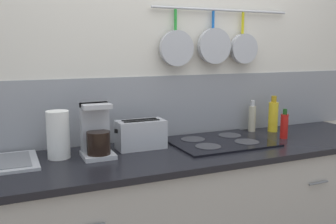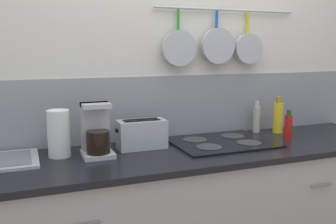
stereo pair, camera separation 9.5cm
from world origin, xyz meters
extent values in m
cube|color=silver|center=(0.00, 0.37, 1.30)|extent=(7.20, 0.06, 2.60)
cube|color=gray|center=(0.00, 0.36, 1.13)|extent=(7.20, 0.07, 0.40)
cylinder|color=#B7BABF|center=(0.38, 0.31, 1.75)|extent=(1.02, 0.02, 0.02)
cylinder|color=green|center=(0.04, 0.31, 1.68)|extent=(0.02, 0.02, 0.13)
cylinder|color=#B7BABF|center=(0.04, 0.29, 1.51)|extent=(0.22, 0.04, 0.22)
cylinder|color=#1959B2|center=(0.31, 0.31, 1.69)|extent=(0.02, 0.02, 0.11)
cylinder|color=#B7BABF|center=(0.31, 0.29, 1.52)|extent=(0.23, 0.04, 0.23)
cylinder|color=gold|center=(0.54, 0.31, 1.67)|extent=(0.02, 0.02, 0.14)
cylinder|color=#B7BABF|center=(0.54, 0.29, 1.50)|extent=(0.20, 0.04, 0.20)
cylinder|color=slate|center=(0.67, -0.32, 0.73)|extent=(0.14, 0.01, 0.01)
cube|color=black|center=(0.00, 0.00, 0.91)|extent=(2.71, 0.65, 0.03)
cylinder|color=white|center=(-0.72, 0.13, 1.06)|extent=(0.12, 0.12, 0.25)
cube|color=#B7BABF|center=(-0.53, 0.06, 0.94)|extent=(0.17, 0.18, 0.02)
cube|color=#B7BABF|center=(-0.53, 0.12, 1.07)|extent=(0.15, 0.06, 0.29)
cylinder|color=black|center=(-0.53, 0.04, 1.01)|extent=(0.12, 0.12, 0.12)
cube|color=#B7BABF|center=(-0.53, 0.08, 1.21)|extent=(0.15, 0.13, 0.02)
cube|color=#B7BABF|center=(-0.26, 0.14, 1.01)|extent=(0.28, 0.14, 0.17)
cube|color=black|center=(-0.26, 0.12, 1.10)|extent=(0.21, 0.02, 0.00)
cube|color=black|center=(-0.26, 0.17, 1.10)|extent=(0.21, 0.02, 0.00)
cube|color=black|center=(-0.41, 0.14, 1.05)|extent=(0.02, 0.02, 0.02)
cube|color=black|center=(0.23, 0.07, 0.94)|extent=(0.60, 0.48, 0.01)
cylinder|color=#38383D|center=(0.10, -0.02, 0.94)|extent=(0.15, 0.15, 0.00)
cylinder|color=#38383D|center=(0.37, -0.02, 0.94)|extent=(0.15, 0.15, 0.00)
cylinder|color=#38383D|center=(0.10, 0.17, 0.94)|extent=(0.15, 0.15, 0.00)
cylinder|color=#38383D|center=(0.37, 0.17, 0.94)|extent=(0.15, 0.15, 0.00)
cylinder|color=#BFB799|center=(0.61, 0.26, 1.02)|extent=(0.05, 0.05, 0.18)
cylinder|color=beige|center=(0.61, 0.26, 1.13)|extent=(0.03, 0.03, 0.04)
cylinder|color=red|center=(0.67, 0.00, 1.01)|extent=(0.05, 0.05, 0.16)
cylinder|color=#194C19|center=(0.67, 0.00, 1.11)|extent=(0.03, 0.03, 0.03)
cylinder|color=yellow|center=(0.74, 0.20, 1.03)|extent=(0.07, 0.07, 0.21)
cylinder|color=#B28C19|center=(0.74, 0.20, 1.16)|extent=(0.04, 0.04, 0.05)
camera|label=1|loc=(-0.97, -1.86, 1.50)|focal=40.00mm
camera|label=2|loc=(-0.88, -1.90, 1.50)|focal=40.00mm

